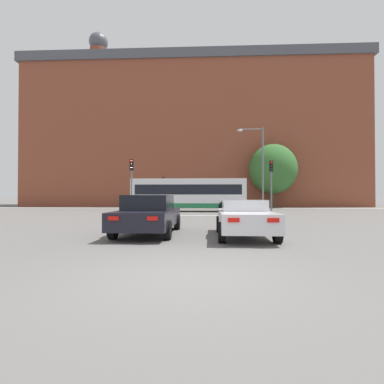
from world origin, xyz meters
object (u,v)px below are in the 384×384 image
Objects in this scene: traffic_light_near_left at (132,178)px; traffic_light_far_left at (163,187)px; traffic_light_near_right at (271,179)px; car_roadster_right at (244,218)px; street_lamp_junction at (258,160)px; pedestrian_waiting at (149,200)px; car_saloon_left at (149,214)px; bus_crossing_lead at (189,194)px.

traffic_light_near_left is 13.37m from traffic_light_far_left.
traffic_light_near_right is (10.41, 0.47, -0.06)m from traffic_light_near_left.
street_lamp_junction reaches higher than car_roadster_right.
pedestrian_waiting is at bearing 108.93° from car_roadster_right.
pedestrian_waiting is (-1.27, 13.57, -1.77)m from traffic_light_near_left.
traffic_light_near_left is 11.60m from street_lamp_junction.
street_lamp_junction is (9.79, -8.29, 2.12)m from traffic_light_far_left.
traffic_light_near_left is at bearing 107.91° from car_saloon_left.
traffic_light_near_left is at bearing -177.41° from traffic_light_near_right.
street_lamp_junction is (6.34, -0.93, 3.03)m from bus_crossing_lead.
traffic_light_far_left is at bearing 5.50° from pedestrian_waiting.
street_lamp_junction is at bearing 91.86° from traffic_light_near_right.
street_lamp_junction is at bearing 66.99° from car_saloon_left.
traffic_light_far_left reaches higher than bus_crossing_lead.
car_saloon_left is 17.71m from street_lamp_junction.
bus_crossing_lead is 7.27m from traffic_light_near_left.
traffic_light_far_left is (-9.94, 12.89, -0.21)m from traffic_light_near_right.
pedestrian_waiting is at bearing 95.35° from traffic_light_near_left.
pedestrian_waiting is at bearing 101.25° from car_saloon_left.
street_lamp_junction reaches higher than traffic_light_near_left.
traffic_light_near_left reaches higher than pedestrian_waiting.
car_roadster_right is 0.58× the size of street_lamp_junction.
car_roadster_right is 17.33m from street_lamp_junction.
traffic_light_near_left reaches higher than car_roadster_right.
traffic_light_near_left is (-3.92, -6.01, 1.17)m from bus_crossing_lead.
traffic_light_near_right is 0.53× the size of street_lamp_junction.
traffic_light_near_left is at bearing -72.50° from pedestrian_waiting.
street_lamp_junction is (-0.15, 4.60, 1.91)m from traffic_light_near_right.
traffic_light_near_left is at bearing 146.90° from bus_crossing_lead.
traffic_light_near_right is at bearing -52.37° from traffic_light_far_left.
traffic_light_near_right is 2.33× the size of pedestrian_waiting.
bus_crossing_lead is 9.19m from pedestrian_waiting.
traffic_light_far_left reaches higher than car_roadster_right.
bus_crossing_lead is 8.17m from traffic_light_far_left.
bus_crossing_lead is 2.58× the size of traffic_light_near_right.
pedestrian_waiting is (-11.68, 13.10, -1.72)m from traffic_light_near_right.
street_lamp_junction is (3.35, 16.53, 3.99)m from car_roadster_right.
pedestrian_waiting is at bearing 131.73° from traffic_light_near_right.
street_lamp_junction is at bearing -98.38° from bus_crossing_lead.
street_lamp_junction reaches higher than traffic_light_far_left.
car_saloon_left is 1.21× the size of traffic_light_near_right.
car_roadster_right is at bearing -58.90° from traffic_light_near_left.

